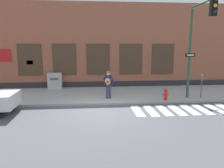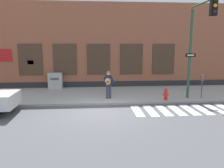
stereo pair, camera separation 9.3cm
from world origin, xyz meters
name	(u,v)px [view 1 (the left image)]	position (x,y,z in m)	size (l,w,h in m)	color
ground_plane	(102,112)	(0.00, 0.00, 0.00)	(160.00, 160.00, 0.00)	#4C4C51
sidewalk	(100,94)	(0.00, 3.81, 0.06)	(28.00, 4.91, 0.13)	#9E9E99
building_backdrop	(97,46)	(0.00, 8.26, 3.23)	(28.00, 4.06, 6.48)	#99563D
crosswalk	(183,110)	(4.19, 0.05, 0.01)	(5.20, 1.90, 0.01)	silver
busker	(108,83)	(0.49, 2.39, 1.07)	(0.74, 0.57, 1.66)	#33384C
traffic_light	(198,35)	(5.31, 1.21, 3.84)	(0.60, 2.74, 5.41)	#234C33
parking_meter	(202,83)	(6.15, 2.06, 1.07)	(0.13, 0.11, 1.44)	#47474C
utility_box	(55,81)	(-3.22, 5.82, 0.72)	(1.01, 0.59, 1.18)	#ADADA8
fire_hydrant	(166,94)	(3.81, 1.70, 0.47)	(0.38, 0.20, 0.70)	red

